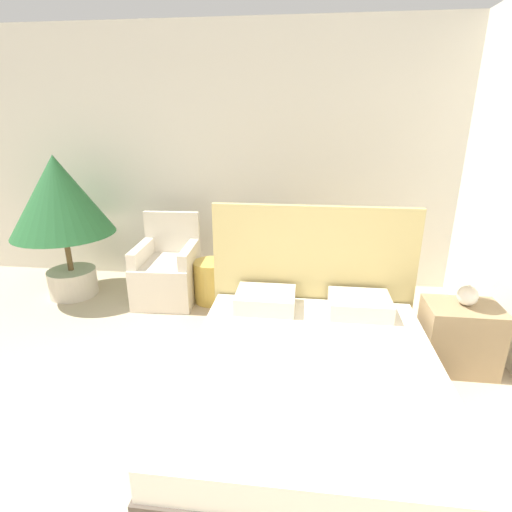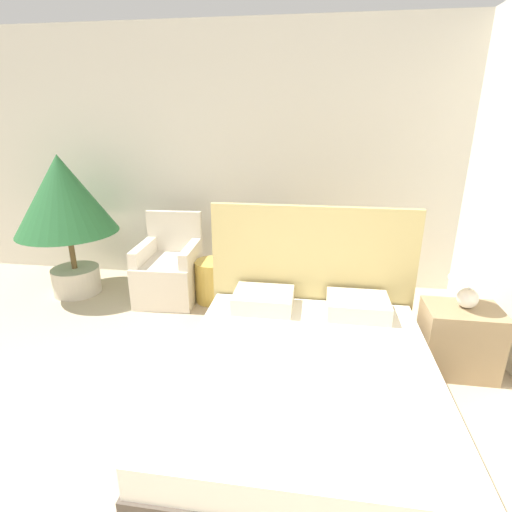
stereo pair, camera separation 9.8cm
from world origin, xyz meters
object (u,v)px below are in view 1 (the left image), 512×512
Objects in this scene: armchair_near_window_left at (167,274)px; table_lamp at (472,270)px; potted_palm at (60,203)px; bed at (311,376)px; side_table at (212,281)px; nightstand at (459,337)px; armchair_near_window_right at (256,279)px.

armchair_near_window_left is 2.17× the size of table_lamp.
potted_palm reaches higher than table_lamp.
bed is 4.35× the size of side_table.
bed is 1.33m from nightstand.
bed is at bearing -48.63° from armchair_near_window_left.
potted_palm reaches higher than bed.
potted_palm is at bearing 174.49° from armchair_near_window_right.
potted_palm is 2.80× the size of nightstand.
bed is 1.92m from side_table.
armchair_near_window_left is at bearing 1.52° from potted_palm.
potted_palm reaches higher than nightstand.
nightstand is (1.75, -0.96, -0.02)m from armchair_near_window_right.
armchair_near_window_right is (0.98, -0.00, 0.00)m from armchair_near_window_left.
armchair_near_window_right is at bearing 0.80° from potted_palm.
potted_palm reaches higher than armchair_near_window_right.
nightstand is at bearing -121.70° from table_lamp.
armchair_near_window_right reaches higher than nightstand.
bed is 2.22m from armchair_near_window_left.
nightstand is at bearing -22.42° from armchair_near_window_left.
table_lamp is (3.85, -0.91, -0.23)m from potted_palm.
table_lamp is (1.76, -0.94, 0.55)m from armchair_near_window_right.
nightstand is 1.22× the size of side_table.
bed reaches higher than armchair_near_window_left.
armchair_near_window_left is at bearing 134.35° from bed.
armchair_near_window_left reaches higher than nightstand.
armchair_near_window_left reaches higher than side_table.
nightstand is (1.17, 0.63, 0.01)m from bed.
armchair_near_window_left is 0.98m from armchair_near_window_right.
bed is at bearing -151.19° from table_lamp.
nightstand is (3.84, -0.93, -0.79)m from potted_palm.
bed is 1.27× the size of potted_palm.
table_lamp is at bearing -34.37° from armchair_near_window_right.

